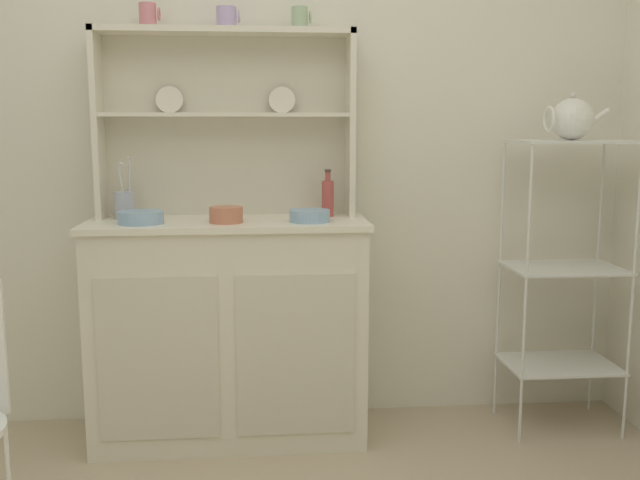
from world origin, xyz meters
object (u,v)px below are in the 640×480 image
(hutch_shelf_unit, at_px, (226,109))
(utensil_jar, at_px, (125,204))
(bakers_rack, at_px, (565,257))
(bowl_mixing_large, at_px, (141,217))
(cup_rose_0, at_px, (148,15))
(porcelain_teapot, at_px, (572,119))
(hutch_cabinet, at_px, (229,328))
(jam_bottle, at_px, (328,197))

(hutch_shelf_unit, relative_size, utensil_jar, 4.17)
(bakers_rack, relative_size, utensil_jar, 4.89)
(bakers_rack, bearing_deg, bowl_mixing_large, -178.17)
(cup_rose_0, relative_size, porcelain_teapot, 0.36)
(porcelain_teapot, bearing_deg, hutch_cabinet, 179.24)
(cup_rose_0, bearing_deg, bakers_rack, -4.76)
(hutch_cabinet, bearing_deg, porcelain_teapot, -0.76)
(hutch_cabinet, distance_m, utensil_jar, 0.65)
(hutch_cabinet, bearing_deg, hutch_shelf_unit, 90.00)
(hutch_cabinet, bearing_deg, bowl_mixing_large, -167.30)
(hutch_cabinet, distance_m, bowl_mixing_large, 0.57)
(cup_rose_0, bearing_deg, jam_bottle, -2.91)
(hutch_shelf_unit, xyz_separation_m, bakers_rack, (1.39, -0.18, -0.61))
(hutch_shelf_unit, height_order, bakers_rack, hutch_shelf_unit)
(bakers_rack, relative_size, bowl_mixing_large, 7.04)
(hutch_shelf_unit, xyz_separation_m, jam_bottle, (0.41, -0.08, -0.36))
(bowl_mixing_large, bearing_deg, utensil_jar, 119.66)
(cup_rose_0, xyz_separation_m, jam_bottle, (0.71, -0.04, -0.72))
(bowl_mixing_large, bearing_deg, bakers_rack, 1.83)
(hutch_cabinet, relative_size, jam_bottle, 5.73)
(cup_rose_0, relative_size, utensil_jar, 0.37)
(jam_bottle, relative_size, utensil_jar, 0.78)
(cup_rose_0, height_order, porcelain_teapot, cup_rose_0)
(porcelain_teapot, bearing_deg, cup_rose_0, 175.24)
(jam_bottle, bearing_deg, utensil_jar, -179.42)
(bakers_rack, xyz_separation_m, porcelain_teapot, (-0.00, 0.00, 0.57))
(cup_rose_0, height_order, jam_bottle, cup_rose_0)
(hutch_cabinet, xyz_separation_m, bakers_rack, (1.39, -0.02, 0.27))
(bowl_mixing_large, bearing_deg, hutch_shelf_unit, 36.26)
(cup_rose_0, bearing_deg, bowl_mixing_large, -98.33)
(cup_rose_0, height_order, utensil_jar, cup_rose_0)
(hutch_cabinet, xyz_separation_m, utensil_jar, (-0.41, 0.08, 0.50))
(utensil_jar, bearing_deg, hutch_shelf_unit, 11.97)
(porcelain_teapot, bearing_deg, jam_bottle, 173.91)
(utensil_jar, bearing_deg, hutch_cabinet, -10.74)
(jam_bottle, bearing_deg, bowl_mixing_large, -167.78)
(hutch_cabinet, bearing_deg, cup_rose_0, 157.58)
(utensil_jar, bearing_deg, cup_rose_0, 21.10)
(jam_bottle, height_order, porcelain_teapot, porcelain_teapot)
(bowl_mixing_large, bearing_deg, cup_rose_0, 81.67)
(hutch_shelf_unit, height_order, porcelain_teapot, hutch_shelf_unit)
(jam_bottle, bearing_deg, cup_rose_0, 177.09)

